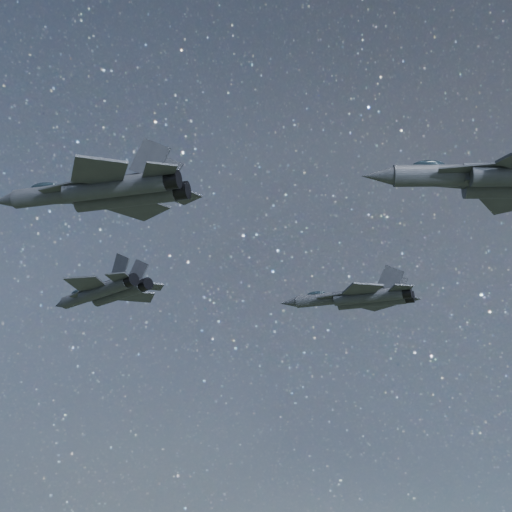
% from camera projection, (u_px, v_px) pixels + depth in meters
% --- Properties ---
extents(jet_lead, '(16.53, 10.95, 4.22)m').
position_uv_depth(jet_lead, '(105.00, 291.00, 85.78)').
color(jet_lead, '#2C3037').
extents(jet_left, '(16.15, 11.48, 4.11)m').
position_uv_depth(jet_left, '(359.00, 298.00, 89.16)').
color(jet_left, '#2C3037').
extents(jet_right, '(16.65, 11.67, 4.20)m').
position_uv_depth(jet_right, '(104.00, 191.00, 58.02)').
color(jet_right, '#2C3037').
extents(jet_slot, '(19.72, 13.13, 5.01)m').
position_uv_depth(jet_slot, '(507.00, 178.00, 61.42)').
color(jet_slot, '#2C3037').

